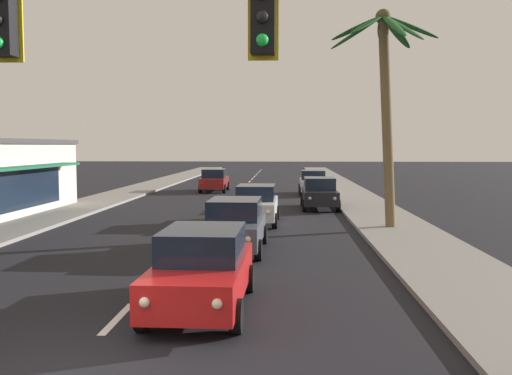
# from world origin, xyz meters

# --- Properties ---
(ground_plane) EXTENTS (220.00, 220.00, 0.00)m
(ground_plane) POSITION_xyz_m (0.00, 0.00, 0.00)
(ground_plane) COLOR black
(sidewalk_right) EXTENTS (3.20, 110.00, 0.14)m
(sidewalk_right) POSITION_xyz_m (7.80, 20.00, 0.07)
(sidewalk_right) COLOR gray
(sidewalk_right) RESTS_ON ground
(sidewalk_left) EXTENTS (3.20, 110.00, 0.14)m
(sidewalk_left) POSITION_xyz_m (-7.80, 20.00, 0.07)
(sidewalk_left) COLOR gray
(sidewalk_left) RESTS_ON ground
(lane_markings) EXTENTS (4.28, 88.99, 0.01)m
(lane_markings) POSITION_xyz_m (0.44, 20.28, 0.00)
(lane_markings) COLOR silver
(lane_markings) RESTS_ON ground
(traffic_signal_mast) EXTENTS (11.13, 0.41, 6.67)m
(traffic_signal_mast) POSITION_xyz_m (3.04, -0.25, 4.64)
(traffic_signal_mast) COLOR #2D2D33
(traffic_signal_mast) RESTS_ON ground
(sedan_lead_at_stop_bar) EXTENTS (2.00, 4.47, 1.68)m
(sedan_lead_at_stop_bar) POSITION_xyz_m (1.58, 3.44, 0.85)
(sedan_lead_at_stop_bar) COLOR red
(sedan_lead_at_stop_bar) RESTS_ON ground
(sedan_third_in_queue) EXTENTS (2.02, 4.48, 1.68)m
(sedan_third_in_queue) POSITION_xyz_m (1.68, 9.79, 0.85)
(sedan_third_in_queue) COLOR #4C515B
(sedan_third_in_queue) RESTS_ON ground
(sedan_fifth_in_queue) EXTENTS (2.01, 4.47, 1.68)m
(sedan_fifth_in_queue) POSITION_xyz_m (2.05, 16.14, 0.85)
(sedan_fifth_in_queue) COLOR silver
(sedan_fifth_in_queue) RESTS_ON ground
(sedan_oncoming_far) EXTENTS (1.99, 4.47, 1.68)m
(sedan_oncoming_far) POSITION_xyz_m (-1.90, 32.74, 0.85)
(sedan_oncoming_far) COLOR maroon
(sedan_oncoming_far) RESTS_ON ground
(sedan_parked_nearest_kerb) EXTENTS (1.96, 4.46, 1.68)m
(sedan_parked_nearest_kerb) POSITION_xyz_m (5.27, 30.77, 0.85)
(sedan_parked_nearest_kerb) COLOR silver
(sedan_parked_nearest_kerb) RESTS_ON ground
(sedan_parked_mid_kerb) EXTENTS (1.95, 4.45, 1.68)m
(sedan_parked_mid_kerb) POSITION_xyz_m (5.18, 22.02, 0.85)
(sedan_parked_mid_kerb) COLOR black
(sedan_parked_mid_kerb) RESTS_ON ground
(palm_right_second) EXTENTS (4.33, 4.43, 8.77)m
(palm_right_second) POSITION_xyz_m (7.26, 14.57, 6.11)
(palm_right_second) COLOR brown
(palm_right_second) RESTS_ON ground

